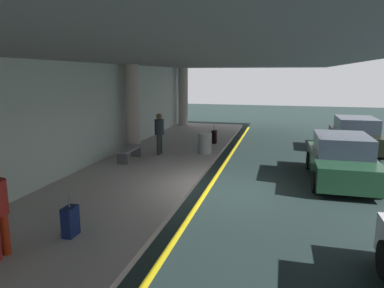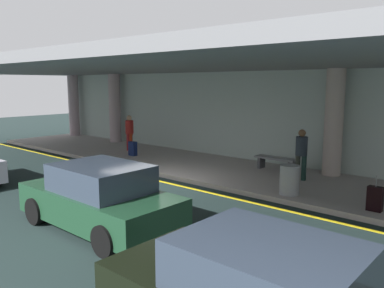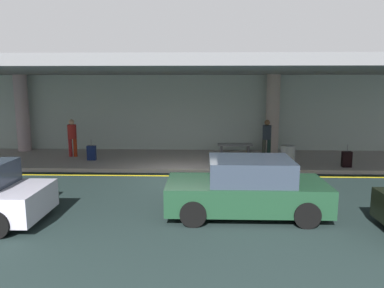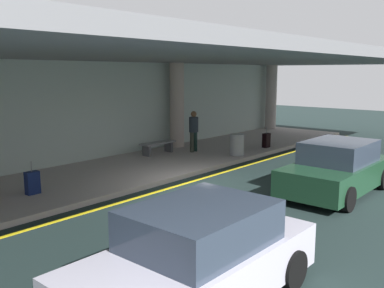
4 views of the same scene
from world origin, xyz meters
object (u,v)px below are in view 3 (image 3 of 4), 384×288
Objects in this scene: support_column_left_mid at (22,113)px; support_column_center at (273,114)px; person_waiting_for_ride at (267,136)px; suitcase_upright_primary at (92,153)px; trash_bin_steel at (288,156)px; suitcase_upright_secondary at (347,159)px; bench_metal at (235,147)px; traveler_with_luggage at (72,135)px; car_dark_green at (247,188)px.

support_column_left_mid is 1.00× the size of support_column_center.
suitcase_upright_primary is at bearing 178.01° from person_waiting_for_ride.
trash_bin_steel is at bearing -89.15° from support_column_center.
support_column_center reaches higher than suitcase_upright_secondary.
support_column_left_mid is 4.74m from suitcase_upright_primary.
person_waiting_for_ride reaches higher than bench_metal.
support_column_center reaches higher than traveler_with_luggage.
suitcase_upright_primary is (-7.57, -0.76, -0.65)m from person_waiting_for_ride.
traveler_with_luggage is 9.34m from trash_bin_steel.
suitcase_upright_secondary is (2.84, -1.75, -0.65)m from person_waiting_for_ride.
car_dark_green is 8.41m from suitcase_upright_primary.
suitcase_upright_primary reaches higher than trash_bin_steel.
car_dark_green reaches higher than trash_bin_steel.
support_column_center reaches higher than person_waiting_for_ride.
support_column_left_mid is 2.17× the size of person_waiting_for_ride.
car_dark_green reaches higher than suitcase_upright_primary.
support_column_center is 4.06× the size of suitcase_upright_secondary.
car_dark_green is at bearing -140.73° from suitcase_upright_secondary.
support_column_left_mid is 12.00m from support_column_center.
support_column_center is 3.47m from trash_bin_steel.
car_dark_green is 5.40m from trash_bin_steel.
suitcase_upright_primary is 0.56× the size of bench_metal.
support_column_center is at bearing 18.95° from bench_metal.
support_column_center is 2.17× the size of traveler_with_luggage.
person_waiting_for_ride is 3.40m from suitcase_upright_secondary.
suitcase_upright_secondary is (4.49, 4.99, -0.25)m from car_dark_green.
car_dark_green is at bearing 30.51° from traveler_with_luggage.
bench_metal is 1.88× the size of trash_bin_steel.
person_waiting_for_ride is at bearing -6.82° from support_column_left_mid.
car_dark_green is at bearing -113.84° from trash_bin_steel.
support_column_left_mid is 4.29× the size of trash_bin_steel.
support_column_center is (12.00, 0.00, 0.00)m from support_column_left_mid.
support_column_center reaches higher than suitcase_upright_primary.
support_column_left_mid is at bearing 180.00° from support_column_center.
bench_metal is (6.24, 1.51, 0.04)m from suitcase_upright_primary.
suitcase_upright_secondary is at bearing 65.86° from traveler_with_luggage.
traveler_with_luggage is at bearing -171.17° from support_column_center.
support_column_center is at bearing 118.36° from suitcase_upright_secondary.
person_waiting_for_ride is (8.63, 0.04, 0.00)m from traveler_with_luggage.
support_column_left_mid is at bearing 165.48° from person_waiting_for_ride.
car_dark_green is 7.50m from bench_metal.
car_dark_green is at bearing -104.75° from support_column_center.
person_waiting_for_ride is at bearing -8.27° from suitcase_upright_primary.
person_waiting_for_ride is 7.63m from suitcase_upright_primary.
suitcase_upright_secondary is at bearing 1.22° from trash_bin_steel.
support_column_center is 8.48m from car_dark_green.
suitcase_upright_secondary is 1.06× the size of trash_bin_steel.
car_dark_green is 2.56× the size of bench_metal.
traveler_with_luggage is 8.63m from person_waiting_for_ride.
suitcase_upright_primary is 1.06× the size of trash_bin_steel.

